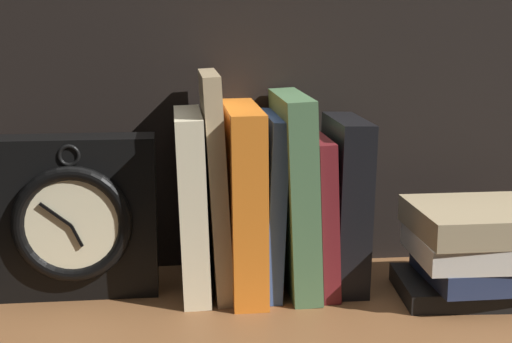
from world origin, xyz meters
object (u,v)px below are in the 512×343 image
at_px(book_green_romantic, 294,192).
at_px(framed_clock, 75,218).
at_px(book_blue_modern, 270,202).
at_px(book_stack_side, 483,252).
at_px(book_maroon_dawkins, 319,211).
at_px(book_tan_shortstories, 216,183).
at_px(book_orange_pandolfini, 243,199).
at_px(book_cream_twain, 192,203).
at_px(book_black_skeptic, 345,202).

relative_size(book_green_romantic, framed_clock, 1.24).
height_order(book_blue_modern, book_stack_side, book_blue_modern).
bearing_deg(book_stack_side, book_maroon_dawkins, 160.86).
bearing_deg(book_blue_modern, book_tan_shortstories, 180.00).
bearing_deg(book_blue_modern, book_orange_pandolfini, 180.00).
bearing_deg(book_stack_side, book_cream_twain, 169.27).
distance_m(book_orange_pandolfini, book_maroon_dawkins, 0.09).
xyz_separation_m(book_blue_modern, book_maroon_dawkins, (0.06, 0.00, -0.01)).
xyz_separation_m(book_cream_twain, framed_clock, (-0.13, -0.00, -0.01)).
xyz_separation_m(book_orange_pandolfini, book_stack_side, (0.26, -0.06, -0.05)).
xyz_separation_m(book_orange_pandolfini, book_black_skeptic, (0.12, 0.00, -0.01)).
bearing_deg(book_green_romantic, book_blue_modern, 180.00).
xyz_separation_m(book_tan_shortstories, book_blue_modern, (0.06, 0.00, -0.02)).
bearing_deg(book_maroon_dawkins, book_orange_pandolfini, 180.00).
bearing_deg(book_tan_shortstories, book_orange_pandolfini, 0.00).
relative_size(book_green_romantic, book_black_skeptic, 1.14).
relative_size(book_cream_twain, framed_clock, 1.14).
distance_m(book_orange_pandolfini, book_black_skeptic, 0.12).
distance_m(book_maroon_dawkins, book_black_skeptic, 0.03).
distance_m(book_cream_twain, book_blue_modern, 0.09).
relative_size(book_green_romantic, book_stack_side, 1.18).
bearing_deg(book_maroon_dawkins, book_blue_modern, 180.00).
relative_size(book_blue_modern, book_black_skeptic, 1.03).
xyz_separation_m(book_orange_pandolfini, book_blue_modern, (0.03, 0.00, -0.00)).
distance_m(book_black_skeptic, framed_clock, 0.31).
relative_size(book_maroon_dawkins, framed_clock, 0.98).
relative_size(book_orange_pandolfini, book_stack_side, 1.11).
relative_size(book_tan_shortstories, book_blue_modern, 1.24).
distance_m(book_green_romantic, framed_clock, 0.25).
height_order(book_black_skeptic, framed_clock, book_black_skeptic).
distance_m(book_blue_modern, book_maroon_dawkins, 0.06).
distance_m(book_cream_twain, book_orange_pandolfini, 0.06).
bearing_deg(framed_clock, book_tan_shortstories, 1.67).
bearing_deg(book_orange_pandolfini, book_stack_side, -13.05).
height_order(book_black_skeptic, book_stack_side, book_black_skeptic).
bearing_deg(book_cream_twain, book_tan_shortstories, 0.00).
bearing_deg(book_orange_pandolfini, framed_clock, -178.61).
bearing_deg(book_green_romantic, book_maroon_dawkins, 0.00).
bearing_deg(book_cream_twain, book_stack_side, -10.73).
xyz_separation_m(book_tan_shortstories, book_maroon_dawkins, (0.12, 0.00, -0.04)).
relative_size(book_blue_modern, framed_clock, 1.11).
xyz_separation_m(book_black_skeptic, framed_clock, (-0.31, -0.00, -0.01)).
distance_m(framed_clock, book_stack_side, 0.46).
bearing_deg(book_cream_twain, book_blue_modern, 0.00).
xyz_separation_m(book_cream_twain, book_stack_side, (0.32, -0.06, -0.05)).
height_order(book_green_romantic, book_stack_side, book_green_romantic).
bearing_deg(book_tan_shortstories, framed_clock, -178.33).
xyz_separation_m(book_green_romantic, book_black_skeptic, (0.06, 0.00, -0.01)).
relative_size(book_cream_twain, book_blue_modern, 1.02).
relative_size(book_orange_pandolfini, book_black_skeptic, 1.08).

